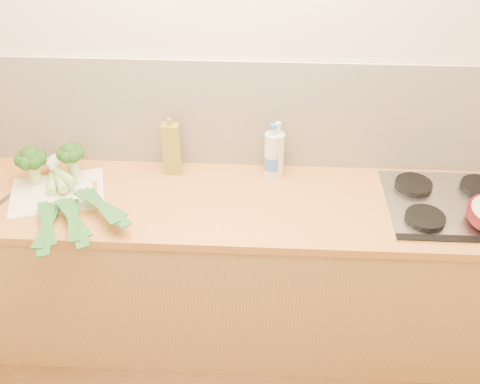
% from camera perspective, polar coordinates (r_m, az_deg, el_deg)
% --- Properties ---
extents(room_shell, '(3.50, 3.50, 3.50)m').
position_cam_1_polar(room_shell, '(2.52, -1.33, 8.17)').
color(room_shell, beige).
rests_on(room_shell, ground).
extents(counter, '(3.20, 0.62, 0.90)m').
position_cam_1_polar(counter, '(2.72, -1.54, -8.24)').
color(counter, '#AE8A48').
rests_on(counter, ground).
extents(gas_hob, '(0.58, 0.50, 0.04)m').
position_cam_1_polar(gas_hob, '(2.55, 21.77, -1.24)').
color(gas_hob, silver).
rests_on(gas_hob, counter).
extents(chopping_board, '(0.48, 0.40, 0.01)m').
position_cam_1_polar(chopping_board, '(2.59, -18.87, -0.10)').
color(chopping_board, silver).
rests_on(chopping_board, counter).
extents(broccoli_left, '(0.14, 0.14, 0.20)m').
position_cam_1_polar(broccoli_left, '(2.60, -21.39, 3.28)').
color(broccoli_left, '#B4C975').
rests_on(broccoli_left, chopping_board).
extents(broccoli_right, '(0.13, 0.13, 0.19)m').
position_cam_1_polar(broccoli_right, '(2.58, -17.61, 3.83)').
color(broccoli_right, '#B4C975').
rests_on(broccoli_right, chopping_board).
extents(leek_front, '(0.23, 0.70, 0.04)m').
position_cam_1_polar(leek_front, '(2.56, -19.49, 0.17)').
color(leek_front, white).
rests_on(leek_front, chopping_board).
extents(leek_mid, '(0.37, 0.63, 0.04)m').
position_cam_1_polar(leek_mid, '(2.52, -18.35, 0.28)').
color(leek_mid, white).
rests_on(leek_mid, chopping_board).
extents(leek_back, '(0.53, 0.49, 0.04)m').
position_cam_1_polar(leek_back, '(2.51, -17.31, 0.86)').
color(leek_back, white).
rests_on(leek_back, chopping_board).
extents(oil_tin, '(0.08, 0.05, 0.30)m').
position_cam_1_polar(oil_tin, '(2.54, -7.28, 4.59)').
color(oil_tin, olive).
rests_on(oil_tin, counter).
extents(glass_bottle, '(0.07, 0.07, 0.29)m').
position_cam_1_polar(glass_bottle, '(2.52, 3.94, 4.08)').
color(glass_bottle, silver).
rests_on(glass_bottle, counter).
extents(amber_bottle, '(0.06, 0.06, 0.27)m').
position_cam_1_polar(amber_bottle, '(2.53, 3.43, 4.14)').
color(amber_bottle, '#5E3211').
rests_on(amber_bottle, counter).
extents(water_bottle, '(0.08, 0.08, 0.26)m').
position_cam_1_polar(water_bottle, '(2.51, 3.43, 3.79)').
color(water_bottle, silver).
rests_on(water_bottle, counter).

